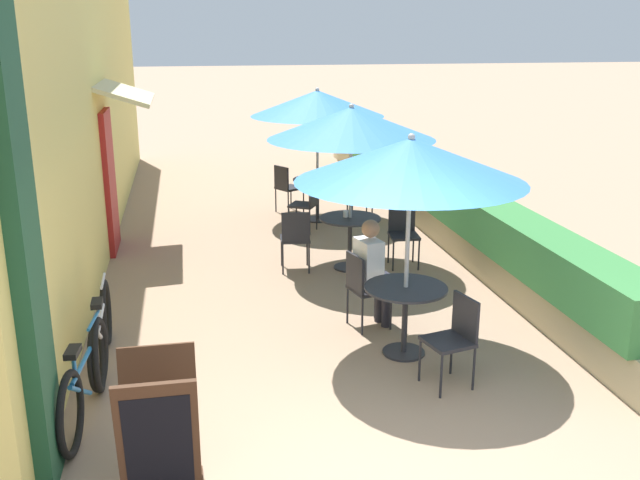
{
  "coord_description": "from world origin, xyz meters",
  "views": [
    {
      "loc": [
        -1.25,
        -4.34,
        3.25
      ],
      "look_at": [
        0.15,
        3.06,
        1.0
      ],
      "focal_mm": 40.0,
      "sensor_mm": 36.0,
      "label": 1
    }
  ],
  "objects_px": {
    "patio_table_mid": "(350,230)",
    "coffee_cup_mid": "(346,214)",
    "cafe_chair_far_right": "(359,188)",
    "cafe_chair_mid_left": "(295,236)",
    "patio_table_far": "(317,189)",
    "bicycle_second": "(103,331)",
    "seated_patron_near_left": "(373,268)",
    "patio_umbrella_far": "(317,103)",
    "cafe_chair_far_back": "(286,185)",
    "cafe_chair_near_right": "(455,334)",
    "coffee_cup_far": "(315,178)",
    "cafe_chair_far_left": "(307,201)",
    "bicycle_leaning": "(85,380)",
    "patio_umbrella_near": "(411,160)",
    "cafe_chair_mid_right": "(403,230)",
    "cafe_chair_near_left": "(363,284)",
    "patio_table_near": "(405,303)",
    "menu_board": "(159,430)",
    "patio_umbrella_mid": "(351,123)"
  },
  "relations": [
    {
      "from": "patio_table_mid",
      "to": "coffee_cup_mid",
      "type": "bearing_deg",
      "value": 145.73
    },
    {
      "from": "cafe_chair_far_right",
      "to": "cafe_chair_mid_left",
      "type": "bearing_deg",
      "value": 59.14
    },
    {
      "from": "patio_table_far",
      "to": "bicycle_second",
      "type": "height_order",
      "value": "bicycle_second"
    },
    {
      "from": "seated_patron_near_left",
      "to": "patio_umbrella_far",
      "type": "height_order",
      "value": "patio_umbrella_far"
    },
    {
      "from": "cafe_chair_far_back",
      "to": "patio_table_mid",
      "type": "bearing_deg",
      "value": -23.64
    },
    {
      "from": "cafe_chair_near_right",
      "to": "patio_table_mid",
      "type": "distance_m",
      "value": 3.5
    },
    {
      "from": "coffee_cup_mid",
      "to": "coffee_cup_far",
      "type": "height_order",
      "value": "same"
    },
    {
      "from": "cafe_chair_far_left",
      "to": "cafe_chair_far_back",
      "type": "xyz_separation_m",
      "value": [
        -0.16,
        1.32,
        0.0
      ]
    },
    {
      "from": "patio_umbrella_far",
      "to": "bicycle_leaning",
      "type": "distance_m",
      "value": 7.1
    },
    {
      "from": "cafe_chair_far_right",
      "to": "coffee_cup_far",
      "type": "xyz_separation_m",
      "value": [
        -0.83,
        -0.2,
        0.26
      ]
    },
    {
      "from": "patio_umbrella_near",
      "to": "cafe_chair_mid_right",
      "type": "relative_size",
      "value": 2.63
    },
    {
      "from": "coffee_cup_mid",
      "to": "patio_umbrella_far",
      "type": "height_order",
      "value": "patio_umbrella_far"
    },
    {
      "from": "patio_table_far",
      "to": "patio_umbrella_far",
      "type": "bearing_deg",
      "value": -93.58
    },
    {
      "from": "cafe_chair_near_left",
      "to": "cafe_chair_mid_right",
      "type": "distance_m",
      "value": 2.32
    },
    {
      "from": "bicycle_leaning",
      "to": "patio_umbrella_far",
      "type": "bearing_deg",
      "value": 68.12
    },
    {
      "from": "coffee_cup_far",
      "to": "cafe_chair_near_left",
      "type": "bearing_deg",
      "value": -93.55
    },
    {
      "from": "patio_table_near",
      "to": "coffee_cup_far",
      "type": "xyz_separation_m",
      "value": [
        0.03,
        5.3,
        0.22
      ]
    },
    {
      "from": "cafe_chair_near_left",
      "to": "cafe_chair_far_right",
      "type": "xyz_separation_m",
      "value": [
        1.11,
        4.78,
        0.0
      ]
    },
    {
      "from": "cafe_chair_near_right",
      "to": "cafe_chair_far_left",
      "type": "xyz_separation_m",
      "value": [
        -0.47,
        5.43,
        0.0
      ]
    },
    {
      "from": "seated_patron_near_left",
      "to": "coffee_cup_mid",
      "type": "height_order",
      "value": "seated_patron_near_left"
    },
    {
      "from": "cafe_chair_near_left",
      "to": "cafe_chair_far_right",
      "type": "height_order",
      "value": "same"
    },
    {
      "from": "patio_table_near",
      "to": "cafe_chair_far_back",
      "type": "distance_m",
      "value": 6.04
    },
    {
      "from": "patio_umbrella_far",
      "to": "menu_board",
      "type": "bearing_deg",
      "value": -108.87
    },
    {
      "from": "seated_patron_near_left",
      "to": "patio_umbrella_mid",
      "type": "height_order",
      "value": "patio_umbrella_mid"
    },
    {
      "from": "coffee_cup_mid",
      "to": "cafe_chair_far_left",
      "type": "distance_m",
      "value": 1.93
    },
    {
      "from": "coffee_cup_mid",
      "to": "patio_table_far",
      "type": "bearing_deg",
      "value": 88.14
    },
    {
      "from": "cafe_chair_mid_left",
      "to": "patio_table_near",
      "type": "bearing_deg",
      "value": -70.17
    },
    {
      "from": "cafe_chair_far_back",
      "to": "patio_table_far",
      "type": "bearing_deg",
      "value": 5.72
    },
    {
      "from": "bicycle_second",
      "to": "menu_board",
      "type": "relative_size",
      "value": 1.69
    },
    {
      "from": "patio_umbrella_near",
      "to": "cafe_chair_far_left",
      "type": "distance_m",
      "value": 4.95
    },
    {
      "from": "patio_umbrella_near",
      "to": "cafe_chair_far_left",
      "type": "xyz_separation_m",
      "value": [
        -0.21,
        4.71,
        -1.51
      ]
    },
    {
      "from": "cafe_chair_mid_right",
      "to": "cafe_chair_far_right",
      "type": "bearing_deg",
      "value": -85.02
    },
    {
      "from": "cafe_chair_near_right",
      "to": "patio_table_mid",
      "type": "xyz_separation_m",
      "value": [
        -0.2,
        3.49,
        0.04
      ]
    },
    {
      "from": "cafe_chair_mid_left",
      "to": "bicycle_second",
      "type": "bearing_deg",
      "value": -127.81
    },
    {
      "from": "patio_table_near",
      "to": "cafe_chair_near_right",
      "type": "distance_m",
      "value": 0.77
    },
    {
      "from": "bicycle_leaning",
      "to": "patio_umbrella_near",
      "type": "bearing_deg",
      "value": 18.73
    },
    {
      "from": "cafe_chair_near_left",
      "to": "cafe_chair_far_back",
      "type": "bearing_deg",
      "value": 167.28
    },
    {
      "from": "patio_umbrella_near",
      "to": "patio_umbrella_mid",
      "type": "xyz_separation_m",
      "value": [
        0.06,
        2.77,
        0.0
      ]
    },
    {
      "from": "patio_umbrella_mid",
      "to": "menu_board",
      "type": "bearing_deg",
      "value": -117.87
    },
    {
      "from": "patio_table_near",
      "to": "cafe_chair_near_right",
      "type": "xyz_separation_m",
      "value": [
        0.26,
        -0.72,
        -0.04
      ]
    },
    {
      "from": "cafe_chair_mid_right",
      "to": "coffee_cup_mid",
      "type": "distance_m",
      "value": 0.86
    },
    {
      "from": "cafe_chair_near_right",
      "to": "coffee_cup_far",
      "type": "xyz_separation_m",
      "value": [
        -0.23,
        6.03,
        0.26
      ]
    },
    {
      "from": "cafe_chair_far_left",
      "to": "menu_board",
      "type": "distance_m",
      "value": 6.95
    },
    {
      "from": "patio_umbrella_mid",
      "to": "patio_table_far",
      "type": "xyz_separation_m",
      "value": [
        0.03,
        2.64,
        -1.47
      ]
    },
    {
      "from": "patio_umbrella_mid",
      "to": "cafe_chair_mid_left",
      "type": "relative_size",
      "value": 2.63
    },
    {
      "from": "seated_patron_near_left",
      "to": "bicycle_leaning",
      "type": "height_order",
      "value": "seated_patron_near_left"
    },
    {
      "from": "patio_umbrella_near",
      "to": "patio_umbrella_far",
      "type": "distance_m",
      "value": 5.41
    },
    {
      "from": "bicycle_second",
      "to": "menu_board",
      "type": "distance_m",
      "value": 2.29
    },
    {
      "from": "cafe_chair_mid_right",
      "to": "cafe_chair_far_right",
      "type": "distance_m",
      "value": 2.73
    },
    {
      "from": "menu_board",
      "to": "patio_table_near",
      "type": "bearing_deg",
      "value": 37.83
    }
  ]
}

